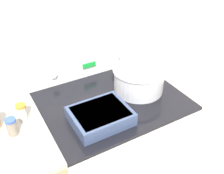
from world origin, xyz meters
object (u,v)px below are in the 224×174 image
mixing_bowl (139,78)px  ladle (152,68)px  spice_jar_orange_cap (22,112)px  spice_jar_blue_cap (12,126)px  casserole_dish (100,115)px

mixing_bowl → ladle: bearing=31.7°
mixing_bowl → spice_jar_orange_cap: bearing=174.6°
spice_jar_orange_cap → ladle: bearing=3.8°
spice_jar_blue_cap → ladle: bearing=8.8°
mixing_bowl → spice_jar_orange_cap: 0.68m
mixing_bowl → casserole_dish: (-0.33, -0.14, -0.04)m
spice_jar_blue_cap → spice_jar_orange_cap: bearing=52.4°
casserole_dish → spice_jar_orange_cap: (-0.34, 0.21, 0.02)m
mixing_bowl → casserole_dish: mixing_bowl is taller
spice_jar_orange_cap → spice_jar_blue_cap: spice_jar_blue_cap is taller
spice_jar_orange_cap → mixing_bowl: bearing=-5.4°
spice_jar_blue_cap → mixing_bowl: bearing=1.9°
ladle → spice_jar_orange_cap: (-0.88, -0.06, 0.02)m
ladle → spice_jar_blue_cap: size_ratio=2.93×
mixing_bowl → spice_jar_orange_cap: (-0.68, 0.06, -0.03)m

